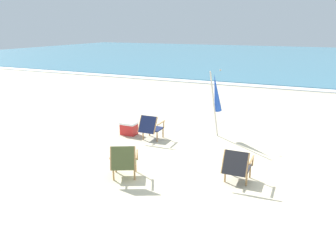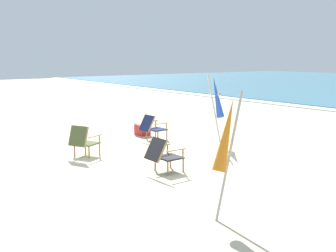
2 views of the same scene
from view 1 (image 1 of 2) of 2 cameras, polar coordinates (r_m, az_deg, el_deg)
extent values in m
plane|color=beige|center=(7.96, 9.02, -7.71)|extent=(80.00, 80.00, 0.00)
cube|color=teal|center=(39.63, 22.11, 11.04)|extent=(80.00, 40.00, 0.10)
cube|color=white|center=(19.52, 18.81, 6.42)|extent=(80.00, 1.10, 0.06)
cube|color=#19234C|center=(9.95, -2.61, -0.45)|extent=(0.53, 0.49, 0.04)
cube|color=#19234C|center=(9.57, -3.58, 0.25)|extent=(0.50, 0.29, 0.47)
cylinder|color=#AD7F4C|center=(10.28, -3.26, -0.82)|extent=(0.04, 0.04, 0.32)
cylinder|color=#AD7F4C|center=(10.09, -0.87, -1.14)|extent=(0.04, 0.04, 0.32)
cylinder|color=#AD7F4C|center=(9.91, -4.36, -1.52)|extent=(0.04, 0.04, 0.32)
cylinder|color=#AD7F4C|center=(9.72, -1.91, -1.87)|extent=(0.04, 0.04, 0.32)
cube|color=#AD7F4C|center=(9.99, -4.13, 0.91)|extent=(0.05, 0.53, 0.02)
cylinder|color=#AD7F4C|center=(10.18, -3.64, 0.58)|extent=(0.04, 0.04, 0.22)
cube|color=#AD7F4C|center=(9.75, -1.20, 0.56)|extent=(0.05, 0.53, 0.02)
cylinder|color=#AD7F4C|center=(9.95, -0.75, 0.23)|extent=(0.04, 0.04, 0.22)
cylinder|color=#AD7F4C|center=(9.68, -4.93, 0.42)|extent=(0.05, 0.29, 0.48)
cylinder|color=#AD7F4C|center=(9.46, -2.20, 0.07)|extent=(0.05, 0.29, 0.48)
cube|color=#28282D|center=(7.46, 12.13, -6.93)|extent=(0.53, 0.49, 0.04)
cube|color=#28282D|center=(7.04, 11.62, -6.37)|extent=(0.50, 0.29, 0.47)
cylinder|color=#AD7F4C|center=(7.76, 10.69, -7.17)|extent=(0.04, 0.04, 0.32)
cylinder|color=#AD7F4C|center=(7.69, 14.11, -7.65)|extent=(0.04, 0.04, 0.32)
cylinder|color=#AD7F4C|center=(7.38, 9.91, -8.45)|extent=(0.04, 0.04, 0.32)
cylinder|color=#AD7F4C|center=(7.30, 13.51, -8.97)|extent=(0.04, 0.04, 0.32)
cube|color=#AD7F4C|center=(7.41, 10.08, -5.13)|extent=(0.04, 0.53, 0.02)
cylinder|color=#AD7F4C|center=(7.62, 10.38, -5.40)|extent=(0.04, 0.04, 0.22)
cube|color=#AD7F4C|center=(7.32, 14.36, -5.71)|extent=(0.04, 0.53, 0.02)
cylinder|color=#AD7F4C|center=(7.53, 14.54, -5.97)|extent=(0.04, 0.04, 0.22)
cylinder|color=#AD7F4C|center=(7.09, 9.60, -6.09)|extent=(0.04, 0.29, 0.47)
cylinder|color=#AD7F4C|center=(7.00, 13.67, -6.66)|extent=(0.04, 0.29, 0.47)
cube|color=#515B33|center=(7.55, -7.56, -6.39)|extent=(0.68, 0.66, 0.04)
cube|color=#515B33|center=(7.16, -7.88, -5.60)|extent=(0.53, 0.40, 0.50)
cylinder|color=#AD7F4C|center=(7.84, -9.09, -6.84)|extent=(0.04, 0.04, 0.32)
cylinder|color=#AD7F4C|center=(7.79, -5.65, -6.84)|extent=(0.04, 0.04, 0.32)
cylinder|color=#AD7F4C|center=(7.45, -9.48, -8.17)|extent=(0.04, 0.04, 0.32)
cylinder|color=#AD7F4C|center=(7.40, -5.85, -8.19)|extent=(0.04, 0.04, 0.32)
cube|color=#AD7F4C|center=(7.48, -9.78, -4.90)|extent=(0.27, 0.49, 0.02)
cylinder|color=#AD7F4C|center=(7.69, -9.56, -5.14)|extent=(0.04, 0.04, 0.22)
cube|color=#AD7F4C|center=(7.42, -5.48, -4.89)|extent=(0.27, 0.49, 0.02)
cylinder|color=#AD7F4C|center=(7.64, -5.38, -5.13)|extent=(0.04, 0.04, 0.22)
cylinder|color=#AD7F4C|center=(7.19, -9.91, -5.59)|extent=(0.13, 0.20, 0.51)
cylinder|color=#AD7F4C|center=(7.14, -5.83, -5.60)|extent=(0.13, 0.20, 0.51)
cylinder|color=#B7B2A8|center=(9.98, 8.01, 3.67)|extent=(0.26, 0.44, 2.06)
cone|color=blue|center=(9.96, 8.40, 5.74)|extent=(0.40, 0.50, 1.18)
sphere|color=#B7B2A8|center=(9.95, 9.13, 9.60)|extent=(0.06, 0.06, 0.06)
cube|color=red|center=(10.43, -6.81, -0.59)|extent=(0.48, 0.34, 0.34)
cube|color=white|center=(10.38, -6.85, 0.47)|extent=(0.49, 0.35, 0.06)
camera|label=2|loc=(5.78, 94.81, -9.64)|focal=42.00mm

